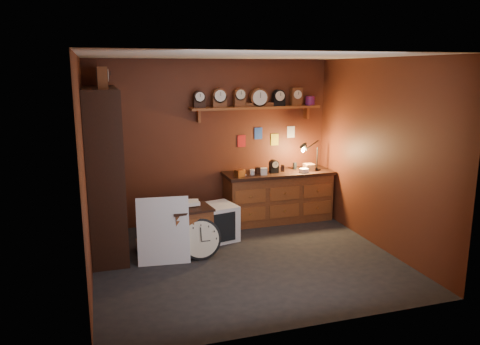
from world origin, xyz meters
name	(u,v)px	position (x,y,z in m)	size (l,w,h in m)	color
floor	(246,260)	(0.00, 0.00, 0.00)	(4.00, 4.00, 0.00)	black
room_shell	(247,133)	(0.04, 0.11, 1.72)	(4.02, 3.62, 2.71)	#572614
shelving_unit	(102,164)	(-1.79, 0.98, 1.25)	(0.47, 1.60, 2.58)	black
workbench	(278,193)	(1.05, 1.47, 0.47)	(1.84, 0.66, 1.36)	brown
low_cabinet	(190,228)	(-0.67, 0.48, 0.37)	(0.64, 0.56, 0.75)	brown
big_round_clock	(201,239)	(-0.58, 0.23, 0.28)	(0.57, 0.18, 0.57)	black
white_panel	(164,262)	(-1.07, 0.24, 0.00)	(0.69, 0.03, 0.92)	silver
mini_fridge	(217,222)	(-0.18, 0.87, 0.27)	(0.62, 0.64, 0.55)	silver
floor_box_a	(147,245)	(-1.25, 0.73, 0.08)	(0.27, 0.22, 0.16)	#926140
floor_box_b	(198,247)	(-0.57, 0.48, 0.07)	(0.22, 0.27, 0.13)	white
floor_box_c	(197,232)	(-0.46, 1.01, 0.10)	(0.27, 0.22, 0.20)	#926140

